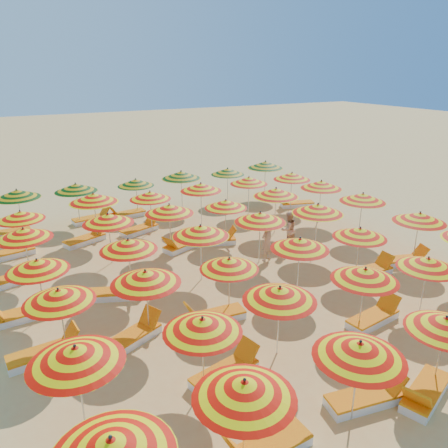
{
  "coord_description": "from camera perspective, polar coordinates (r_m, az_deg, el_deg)",
  "views": [
    {
      "loc": [
        -6.88,
        -12.44,
        6.9
      ],
      "look_at": [
        0.0,
        0.5,
        1.6
      ],
      "focal_mm": 35.0,
      "sensor_mm": 36.0,
      "label": 1
    }
  ],
  "objects": [
    {
      "name": "lounger_11",
      "position": [
        17.47,
        22.38,
        -4.43
      ],
      "size": [
        1.83,
        1.1,
        0.69
      ],
      "rotation": [
        0.0,
        0.0,
        -0.32
      ],
      "color": "white",
      "rests_on": "ground"
    },
    {
      "name": "umbrella_6",
      "position": [
        9.09,
        -18.8,
        -15.89
      ],
      "size": [
        2.45,
        2.45,
        1.98
      ],
      "color": "silver",
      "rests_on": "ground"
    },
    {
      "name": "umbrella_41",
      "position": [
        24.25,
        5.44,
        7.71
      ],
      "size": [
        2.48,
        2.48,
        2.08
      ],
      "color": "silver",
      "rests_on": "ground"
    },
    {
      "name": "umbrella_33",
      "position": [
        19.8,
        -3.03,
        4.83
      ],
      "size": [
        1.9,
        1.9,
        2.01
      ],
      "color": "silver",
      "rests_on": "ground"
    },
    {
      "name": "umbrella_25",
      "position": [
        16.28,
        -14.91,
        0.67
      ],
      "size": [
        1.85,
        1.85,
        1.96
      ],
      "color": "silver",
      "rests_on": "ground"
    },
    {
      "name": "umbrella_32",
      "position": [
        19.12,
        -9.63,
        3.69
      ],
      "size": [
        2.02,
        2.02,
        1.89
      ],
      "color": "silver",
      "rests_on": "ground"
    },
    {
      "name": "umbrella_2",
      "position": [
        9.21,
        17.29,
        -15.46
      ],
      "size": [
        2.36,
        2.36,
        1.94
      ],
      "color": "silver",
      "rests_on": "ground"
    },
    {
      "name": "umbrella_8",
      "position": [
        10.79,
        7.29,
        -9.05
      ],
      "size": [
        1.95,
        1.95,
        1.94
      ],
      "color": "silver",
      "rests_on": "ground"
    },
    {
      "name": "lounger_13",
      "position": [
        14.36,
        -13.8,
        -8.78
      ],
      "size": [
        1.82,
        1.17,
        0.69
      ],
      "rotation": [
        0.0,
        0.0,
        -0.37
      ],
      "color": "white",
      "rests_on": "ground"
    },
    {
      "name": "umbrella_0",
      "position": [
        7.17,
        -14.48,
        -26.52
      ],
      "size": [
        2.5,
        2.5,
        2.02
      ],
      "color": "silver",
      "rests_on": "ground"
    },
    {
      "name": "lounger_17",
      "position": [
        18.66,
        -26.24,
        -3.48
      ],
      "size": [
        1.81,
        0.87,
        0.69
      ],
      "rotation": [
        0.0,
        0.0,
        3.32
      ],
      "color": "white",
      "rests_on": "ground"
    },
    {
      "name": "beachgoer_a",
      "position": [
        16.36,
        5.65,
        -2.22
      ],
      "size": [
        0.65,
        0.54,
        1.55
      ],
      "primitive_type": "imported",
      "rotation": [
        0.0,
        0.0,
        3.48
      ],
      "color": "tan",
      "rests_on": "ground"
    },
    {
      "name": "umbrella_16",
      "position": [
        15.25,
        17.33,
        -1.11
      ],
      "size": [
        2.12,
        2.12,
        1.9
      ],
      "color": "silver",
      "rests_on": "ground"
    },
    {
      "name": "lounger_6",
      "position": [
        13.42,
        18.95,
        -11.51
      ],
      "size": [
        1.79,
        0.8,
        0.69
      ],
      "rotation": [
        0.0,
        0.0,
        0.13
      ],
      "color": "white",
      "rests_on": "ground"
    },
    {
      "name": "umbrella_31",
      "position": [
        18.59,
        -16.67,
        3.27
      ],
      "size": [
        2.5,
        2.5,
        2.1
      ],
      "color": "silver",
      "rests_on": "ground"
    },
    {
      "name": "lounger_10",
      "position": [
        16.18,
        18.52,
        -5.88
      ],
      "size": [
        1.75,
        0.63,
        0.69
      ],
      "rotation": [
        0.0,
        0.0,
        -0.03
      ],
      "color": "white",
      "rests_on": "ground"
    },
    {
      "name": "lounger_2",
      "position": [
        10.61,
        18.08,
        -20.78
      ],
      "size": [
        1.8,
        0.85,
        0.69
      ],
      "rotation": [
        0.0,
        0.0,
        -0.16
      ],
      "color": "white",
      "rests_on": "ground"
    },
    {
      "name": "lounger_7",
      "position": [
        12.22,
        -22.28,
        -15.34
      ],
      "size": [
        1.78,
        0.74,
        0.69
      ],
      "rotation": [
        0.0,
        0.0,
        0.09
      ],
      "color": "white",
      "rests_on": "ground"
    },
    {
      "name": "lounger_15",
      "position": [
        17.58,
        -5.47,
        -2.78
      ],
      "size": [
        1.83,
        1.15,
        0.69
      ],
      "rotation": [
        0.0,
        0.0,
        3.5
      ],
      "color": "white",
      "rests_on": "ground"
    },
    {
      "name": "umbrella_28",
      "position": [
        18.84,
        6.81,
        4.11
      ],
      "size": [
        2.58,
        2.58,
        2.07
      ],
      "color": "silver",
      "rests_on": "ground"
    },
    {
      "name": "lounger_9",
      "position": [
        12.79,
        -1.31,
        -11.96
      ],
      "size": [
        1.77,
        0.7,
        0.69
      ],
      "rotation": [
        0.0,
        0.0,
        3.07
      ],
      "color": "white",
      "rests_on": "ground"
    },
    {
      "name": "beachgoer_b",
      "position": [
        17.74,
        8.4,
        -0.68
      ],
      "size": [
        0.75,
        0.61,
        1.47
      ],
      "primitive_type": "imported",
      "rotation": [
        0.0,
        0.0,
        3.22
      ],
      "color": "tan",
      "rests_on": "ground"
    },
    {
      "name": "umbrella_7",
      "position": [
        9.68,
        -2.83,
        -13.05
      ],
      "size": [
        1.87,
        1.87,
        1.86
      ],
      "color": "silver",
      "rests_on": "ground"
    },
    {
      "name": "lounger_3",
      "position": [
        11.18,
        24.81,
        -19.38
      ],
      "size": [
        1.83,
        1.15,
        0.69
      ],
      "rotation": [
        0.0,
        0.0,
        3.5
      ],
      "color": "white",
      "rests_on": "ground"
    },
    {
      "name": "umbrella_39",
      "position": [
        21.93,
        -5.61,
        6.4
      ],
      "size": [
        2.59,
        2.59,
        2.07
      ],
      "color": "silver",
      "rests_on": "ground"
    },
    {
      "name": "lounger_8",
      "position": [
        12.18,
        -11.86,
        -14.23
      ],
      "size": [
        1.82,
        1.25,
        0.69
      ],
      "rotation": [
        0.0,
        0.0,
        0.43
      ],
      "color": "white",
      "rests_on": "ground"
    },
    {
      "name": "lounger_23",
      "position": [
        21.68,
        -12.6,
        1.25
      ],
      "size": [
        1.79,
        0.78,
        0.69
      ],
      "rotation": [
        0.0,
        0.0,
        3.26
      ],
      "color": "white",
      "rests_on": "ground"
    },
    {
      "name": "umbrella_12",
      "position": [
        11.51,
        -20.77,
        -8.76
      ],
      "size": [
        2.29,
        2.29,
        1.86
      ],
      "color": "silver",
      "rests_on": "ground"
    },
    {
      "name": "umbrella_23",
      "position": [
        19.02,
        17.66,
        3.3
      ],
      "size": [
        2.1,
        2.1,
        2.02
      ],
      "color": "silver",
      "rests_on": "ground"
    },
    {
      "name": "umbrella_34",
      "position": [
        21.25,
        3.27,
        5.69
      ],
      "size": [
        1.87,
        1.87,
        1.93
      ],
      "color": "silver",
      "rests_on": "ground"
    },
    {
      "name": "umbrella_37",
      "position": [
        20.8,
        -18.79,
        4.53
      ],
      "size": [
        2.25,
        2.25,
        2.01
      ],
      "color": "silver",
      "rests_on": "ground"
    },
    {
      "name": "lounger_12",
      "position": [
        14.13,
        -24.86,
        -10.68
      ],
      "size": [
        1.77,
        0.71,
        0.69
      ],
      "rotation": [
        0.0,
        0.0,
        3.22
      ],
      "color": "white",
      "rests_on": "ground"
    },
    {
      "name": "umbrella_17",
      "position": [
        17.29,
        24.18,
        0.79
      ],
      "size": [
        2.51,
        2.51,
        2.0
      ],
      "color": "silver",
      "rests_on": "ground"
    },
    {
      "name": "umbrella_30",
      "position": [
        18.07,
        -25.05,
        1.0
      ],
      "size": [
        2.22,
        2.22,
        1.85
      ],
      "color": "silver",
      "rests_on": "ground"
    },
    {
      "name": "umbrella_18",
      "position": [
        13.4,
        -23.2,
        -4.99
      ],
      "size": [
        1.76,
        1.76,
        1.85
      ],
      "color": "silver",
      "rests_on": "ground"
    },
    {
      "name": "umbrella_9",
      "position": [
        12.28,
        17.95,
        -6.29
      ],
      "size": [
        1.86,
        1.86,
        1.91
      ],
      "color": "silver",
      "rests_on": "ground"
    },
    {
      "name": "umbrella_19",
      "position": [
        13.88,
        -12.39,
        -2.67
      ],
      "size": [
        1.86,
        1.86,
        1.91
      ],
      "color": "silver",
      "rests_on": "ground"
    },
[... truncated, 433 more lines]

